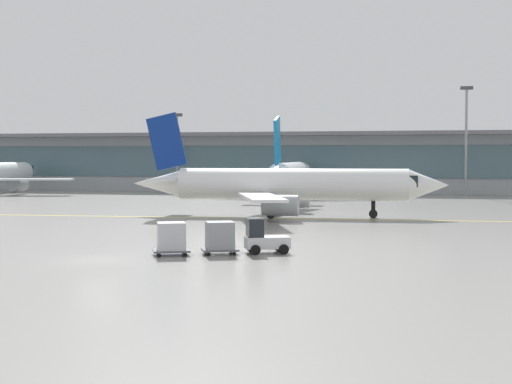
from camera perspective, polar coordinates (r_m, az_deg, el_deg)
ground_plane at (r=43.90m, az=-11.67°, el=-4.97°), size 400.00×400.00×0.00m
taxiway_centreline_stripe at (r=71.38m, az=2.41°, el=-1.98°), size 109.77×7.91×0.01m
terminal_concourse at (r=125.19m, az=4.86°, el=2.27°), size 198.83×11.00×9.60m
gate_airplane_1 at (r=105.97m, az=2.59°, el=1.28°), size 30.07×32.39×10.73m
taxiing_regional_jet at (r=73.21m, az=2.41°, el=0.50°), size 30.39×28.20×10.06m
baggage_tug at (r=45.92m, az=0.56°, el=-3.46°), size 2.94×2.41×2.10m
cargo_dolly_lead at (r=45.48m, az=-2.70°, el=-3.32°), size 2.57×2.31×1.94m
cargo_dolly_trailing at (r=45.19m, az=-6.29°, el=-3.37°), size 2.57×2.31×1.94m
apron_light_mast_1 at (r=124.05m, az=-5.87°, el=3.22°), size 1.80×0.36×12.63m
apron_light_mast_2 at (r=114.96m, az=15.31°, el=3.99°), size 1.80×0.36×15.83m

